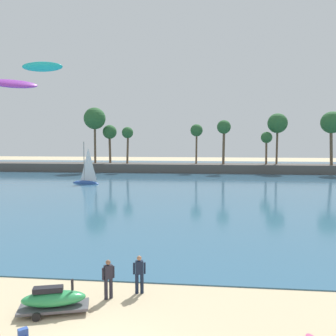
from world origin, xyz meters
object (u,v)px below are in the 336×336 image
Objects in this scene: watercraft_on_trailer at (53,300)px; person_at_waterline at (139,273)px; backpack_near_kite at (23,336)px; sailboat_near_shore at (86,180)px; kite_aloft_high_over_bay at (13,84)px; person_rigging_by_gear at (108,278)px; kite_aloft_drifting_left at (42,67)px.

person_at_waterline is at bearing 35.11° from watercraft_on_trailer.
backpack_near_kite is at bearing -127.42° from person_at_waterline.
watercraft_on_trailer is at bearing -72.43° from sailboat_near_shore.
kite_aloft_high_over_bay is at bearing 123.14° from watercraft_on_trailer.
person_rigging_by_gear is 40.39m from sailboat_near_shore.
person_rigging_by_gear is 19.61m from kite_aloft_drifting_left.
kite_aloft_high_over_bay reaches higher than backpack_near_kite.
person_rigging_by_gear is 0.41× the size of kite_aloft_high_over_bay.
backpack_near_kite is (-1.92, -3.40, -0.69)m from person_rigging_by_gear.
kite_aloft_high_over_bay is 4.09m from kite_aloft_drifting_left.
kite_aloft_high_over_bay reaches higher than sailboat_near_shore.
person_rigging_by_gear is (1.77, 1.42, 0.38)m from watercraft_on_trailer.
backpack_near_kite is 43.00m from sailboat_near_shore.
watercraft_on_trailer is 20.11m from kite_aloft_drifting_left.
watercraft_on_trailer is 1.67× the size of person_rigging_by_gear.
watercraft_on_trailer is at bearing -141.24° from person_rigging_by_gear.
person_at_waterline is 0.49× the size of kite_aloft_drifting_left.
sailboat_near_shore is at bearing -121.39° from kite_aloft_high_over_bay.
kite_aloft_high_over_bay is (-12.45, 14.94, 10.55)m from person_rigging_by_gear.
kite_aloft_drifting_left is at bearing 117.07° from kite_aloft_high_over_bay.
kite_aloft_drifting_left reaches higher than person_rigging_by_gear.
person_rigging_by_gear is 3.97m from backpack_near_kite.
sailboat_near_shore is (-14.19, 37.81, -0.21)m from person_rigging_by_gear.
watercraft_on_trailer is 0.69× the size of kite_aloft_high_over_bay.
kite_aloft_high_over_bay is at bearing -85.64° from sailboat_near_shore.
kite_aloft_drifting_left is at bearing 112.95° from backpack_near_kite.
person_rigging_by_gear is at bearing 60.56° from backpack_near_kite.
sailboat_near_shore is at bearing 112.48° from person_at_waterline.
person_at_waterline is 5.16m from backpack_near_kite.
kite_aloft_high_over_bay is at bearing 129.81° from person_rigging_by_gear.
watercraft_on_trailer is at bearing 87.40° from kite_aloft_high_over_bay.
person_at_waterline is 0.41× the size of kite_aloft_high_over_bay.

